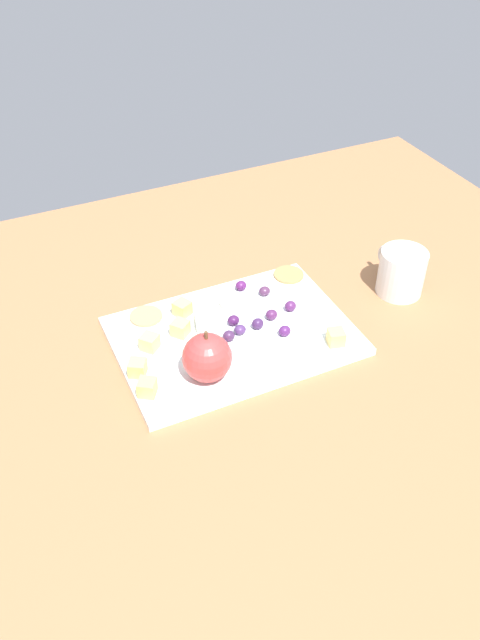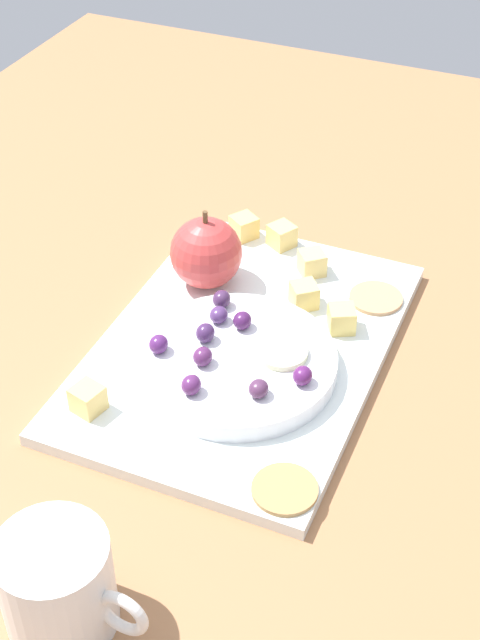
% 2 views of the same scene
% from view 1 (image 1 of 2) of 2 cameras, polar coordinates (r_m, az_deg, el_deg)
% --- Properties ---
extents(table, '(1.39, 1.10, 0.04)m').
position_cam_1_polar(table, '(1.02, -0.00, -3.32)').
color(table, '#9B6943').
rests_on(table, ground).
extents(platter, '(0.37, 0.25, 0.01)m').
position_cam_1_polar(platter, '(1.02, -0.70, -1.46)').
color(platter, white).
rests_on(platter, table).
extents(serving_dish, '(0.18, 0.18, 0.02)m').
position_cam_1_polar(serving_dish, '(1.03, 1.09, 0.11)').
color(serving_dish, white).
rests_on(serving_dish, platter).
extents(apple_whole, '(0.07, 0.07, 0.07)m').
position_cam_1_polar(apple_whole, '(0.92, -2.94, -3.34)').
color(apple_whole, '#C53D3B').
rests_on(apple_whole, platter).
extents(apple_stem, '(0.01, 0.01, 0.01)m').
position_cam_1_polar(apple_stem, '(0.89, -3.03, -1.36)').
color(apple_stem, brown).
rests_on(apple_stem, apple_whole).
extents(cheese_cube_0, '(0.03, 0.03, 0.02)m').
position_cam_1_polar(cheese_cube_0, '(1.05, -5.14, 1.04)').
color(cheese_cube_0, '#F3D36E').
rests_on(cheese_cube_0, platter).
extents(cheese_cube_1, '(0.03, 0.03, 0.02)m').
position_cam_1_polar(cheese_cube_1, '(1.00, 8.51, -1.52)').
color(cheese_cube_1, '#EEC86C').
rests_on(cheese_cube_1, platter).
extents(cheese_cube_2, '(0.03, 0.03, 0.02)m').
position_cam_1_polar(cheese_cube_2, '(0.95, -9.07, -4.23)').
color(cheese_cube_2, '#E8C56E').
rests_on(cheese_cube_2, platter).
extents(cheese_cube_3, '(0.03, 0.03, 0.02)m').
position_cam_1_polar(cheese_cube_3, '(0.92, -8.23, -5.94)').
color(cheese_cube_3, '#EEC869').
rests_on(cheese_cube_3, platter).
extents(cheese_cube_4, '(0.03, 0.03, 0.02)m').
position_cam_1_polar(cheese_cube_4, '(0.99, -8.01, -1.96)').
color(cheese_cube_4, '#E3C574').
rests_on(cheese_cube_4, platter).
extents(cheese_cube_5, '(0.03, 0.03, 0.02)m').
position_cam_1_polar(cheese_cube_5, '(1.01, -5.31, -0.74)').
color(cheese_cube_5, '#ECCA70').
rests_on(cheese_cube_5, platter).
extents(cracker_0, '(0.05, 0.05, 0.00)m').
position_cam_1_polar(cracker_0, '(1.14, 4.34, 4.03)').
color(cracker_0, '#A9814D').
rests_on(cracker_0, platter).
extents(cracker_1, '(0.05, 0.05, 0.00)m').
position_cam_1_polar(cracker_1, '(1.05, -8.33, 0.34)').
color(cracker_1, tan).
rests_on(cracker_1, platter).
extents(grape_0, '(0.02, 0.02, 0.02)m').
position_cam_1_polar(grape_0, '(0.97, -1.00, -1.42)').
color(grape_0, '#43264C').
rests_on(grape_0, serving_dish).
extents(grape_1, '(0.02, 0.02, 0.02)m').
position_cam_1_polar(grape_1, '(0.99, 1.52, -0.25)').
color(grape_1, '#402451').
rests_on(grape_1, serving_dish).
extents(grape_2, '(0.02, 0.02, 0.02)m').
position_cam_1_polar(grape_2, '(1.03, 4.49, 1.24)').
color(grape_2, '#54245A').
rests_on(grape_2, serving_dish).
extents(grape_3, '(0.02, 0.02, 0.02)m').
position_cam_1_polar(grape_3, '(1.07, 0.09, 3.06)').
color(grape_3, '#551E5B').
rests_on(grape_3, serving_dish).
extents(grape_4, '(0.02, 0.02, 0.02)m').
position_cam_1_polar(grape_4, '(1.00, -0.50, -0.01)').
color(grape_4, '#451C4E').
rests_on(grape_4, serving_dish).
extents(grape_5, '(0.02, 0.02, 0.02)m').
position_cam_1_polar(grape_5, '(0.98, 0.11, -0.94)').
color(grape_5, '#4C2E62').
rests_on(grape_5, serving_dish).
extents(grape_6, '(0.02, 0.02, 0.02)m').
position_cam_1_polar(grape_6, '(0.98, 3.98, -0.98)').
color(grape_6, '#512261').
rests_on(grape_6, serving_dish).
extents(grape_7, '(0.02, 0.02, 0.02)m').
position_cam_1_polar(grape_7, '(1.06, 2.19, 2.58)').
color(grape_7, '#502C4C').
rests_on(grape_7, serving_dish).
extents(grape_8, '(0.02, 0.02, 0.02)m').
position_cam_1_polar(grape_8, '(1.01, 2.81, 0.47)').
color(grape_8, '#532453').
rests_on(grape_8, serving_dish).
extents(apple_slice_0, '(0.05, 0.05, 0.01)m').
position_cam_1_polar(apple_slice_0, '(1.04, -0.58, 1.59)').
color(apple_slice_0, beige).
rests_on(apple_slice_0, serving_dish).
extents(cup, '(0.08, 0.11, 0.08)m').
position_cam_1_polar(cup, '(1.13, 14.09, 4.16)').
color(cup, silver).
rests_on(cup, table).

